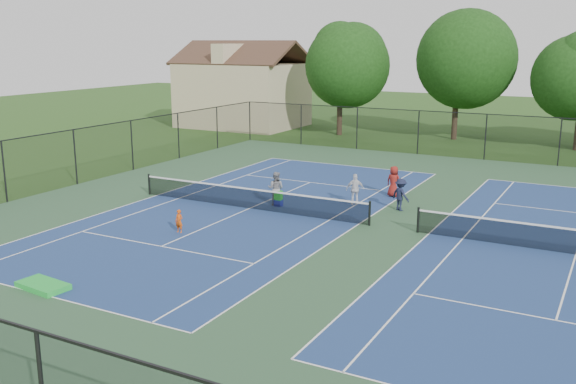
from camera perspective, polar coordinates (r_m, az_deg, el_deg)
The scene contains 16 objects.
ground at distance 27.04m, azimuth 9.31°, elevation -3.27°, with size 140.00×140.00×0.00m, color #234716.
court_pad at distance 27.04m, azimuth 9.31°, elevation -3.26°, with size 36.00×36.00×0.01m, color #2D5136.
tennis_court_left at distance 29.90m, azimuth -3.45°, elevation -1.31°, with size 12.00×23.83×1.07m.
tennis_court_right at distance 25.76m, azimuth 24.24°, elevation -4.93°, with size 12.00×23.83×1.07m.
perimeter_fence at distance 26.64m, azimuth 9.44°, elevation 0.03°, with size 36.08×36.08×3.02m.
tree_back_a at distance 53.06m, azimuth 4.70°, elevation 11.56°, with size 6.80×6.80×9.15m.
tree_back_b at distance 52.07m, azimuth 14.93°, elevation 11.74°, with size 7.60×7.60×10.03m.
clapboard_house at distance 58.79m, azimuth -4.03°, elevation 8.86°, with size 10.80×8.10×7.65m.
child_player at distance 26.45m, azimuth -9.66°, elevation -2.58°, with size 0.35×0.23×0.96m, color #DA4D0E.
instructor at distance 30.33m, azimuth -1.09°, elevation 0.31°, with size 0.79×0.61×1.62m, color gray.
bystander_a at distance 30.62m, azimuth 6.00°, elevation 0.24°, with size 0.88×0.37×1.50m, color silver.
bystander_b at distance 29.85m, azimuth 9.98°, elevation -0.23°, with size 0.97×0.56×1.50m, color #181C35.
bystander_c at distance 32.44m, azimuth 9.38°, elevation 0.93°, with size 0.76×0.49×1.56m, color maroon.
ball_crate at distance 30.31m, azimuth -0.86°, elevation -0.98°, with size 0.35×0.31×0.31m, color navy.
ball_hopper at distance 30.22m, azimuth -0.86°, elevation -0.30°, with size 0.33×0.28×0.44m, color green.
green_tarp at distance 21.88m, azimuth -20.95°, elevation -7.78°, with size 1.70×0.90×0.18m, color green.
Camera 1 is at (8.24, -24.60, 7.65)m, focal length 40.00 mm.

